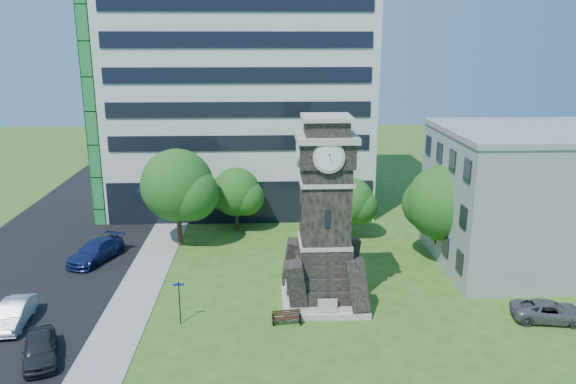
{
  "coord_description": "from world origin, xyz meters",
  "views": [
    {
      "loc": [
        -0.71,
        -31.59,
        16.67
      ],
      "look_at": [
        0.87,
        6.73,
        6.18
      ],
      "focal_mm": 35.0,
      "sensor_mm": 36.0,
      "label": 1
    }
  ],
  "objects_px": {
    "car_street_mid": "(14,314)",
    "car_east_lot": "(549,311)",
    "street_sign": "(179,298)",
    "clock_tower": "(325,225)",
    "car_street_north": "(96,251)",
    "car_street_south": "(40,348)",
    "park_bench": "(286,317)"
  },
  "relations": [
    {
      "from": "clock_tower",
      "to": "street_sign",
      "type": "relative_size",
      "value": 4.5
    },
    {
      "from": "car_street_mid",
      "to": "car_east_lot",
      "type": "height_order",
      "value": "car_street_mid"
    },
    {
      "from": "car_street_south",
      "to": "park_bench",
      "type": "height_order",
      "value": "car_street_south"
    },
    {
      "from": "car_street_mid",
      "to": "car_street_north",
      "type": "relative_size",
      "value": 0.81
    },
    {
      "from": "street_sign",
      "to": "clock_tower",
      "type": "bearing_deg",
      "value": 10.97
    },
    {
      "from": "clock_tower",
      "to": "car_east_lot",
      "type": "xyz_separation_m",
      "value": [
        13.53,
        -3.19,
        -4.66
      ]
    },
    {
      "from": "clock_tower",
      "to": "street_sign",
      "type": "distance_m",
      "value": 9.99
    },
    {
      "from": "clock_tower",
      "to": "street_sign",
      "type": "xyz_separation_m",
      "value": [
        -8.95,
        -2.63,
        -3.58
      ]
    },
    {
      "from": "car_east_lot",
      "to": "park_bench",
      "type": "relative_size",
      "value": 2.58
    },
    {
      "from": "car_east_lot",
      "to": "street_sign",
      "type": "xyz_separation_m",
      "value": [
        -22.48,
        0.57,
        1.08
      ]
    },
    {
      "from": "clock_tower",
      "to": "car_street_mid",
      "type": "distance_m",
      "value": 19.61
    },
    {
      "from": "clock_tower",
      "to": "car_street_south",
      "type": "distance_m",
      "value": 17.69
    },
    {
      "from": "car_street_mid",
      "to": "street_sign",
      "type": "distance_m",
      "value": 10.03
    },
    {
      "from": "car_street_mid",
      "to": "park_bench",
      "type": "xyz_separation_m",
      "value": [
        16.39,
        -0.59,
        -0.24
      ]
    },
    {
      "from": "park_bench",
      "to": "car_street_mid",
      "type": "bearing_deg",
      "value": 169.26
    },
    {
      "from": "clock_tower",
      "to": "car_street_south",
      "type": "height_order",
      "value": "clock_tower"
    },
    {
      "from": "car_street_south",
      "to": "car_street_north",
      "type": "height_order",
      "value": "car_street_north"
    },
    {
      "from": "car_street_north",
      "to": "street_sign",
      "type": "relative_size",
      "value": 1.98
    },
    {
      "from": "car_street_south",
      "to": "car_east_lot",
      "type": "relative_size",
      "value": 0.95
    },
    {
      "from": "clock_tower",
      "to": "park_bench",
      "type": "relative_size",
      "value": 7.07
    },
    {
      "from": "car_street_mid",
      "to": "street_sign",
      "type": "height_order",
      "value": "street_sign"
    },
    {
      "from": "car_east_lot",
      "to": "street_sign",
      "type": "height_order",
      "value": "street_sign"
    },
    {
      "from": "car_street_mid",
      "to": "car_east_lot",
      "type": "xyz_separation_m",
      "value": [
        32.45,
        -0.8,
        -0.1
      ]
    },
    {
      "from": "car_street_mid",
      "to": "street_sign",
      "type": "bearing_deg",
      "value": -6.13
    },
    {
      "from": "car_street_north",
      "to": "car_street_mid",
      "type": "bearing_deg",
      "value": -79.52
    },
    {
      "from": "clock_tower",
      "to": "car_street_north",
      "type": "distance_m",
      "value": 19.14
    },
    {
      "from": "street_sign",
      "to": "car_east_lot",
      "type": "bearing_deg",
      "value": -6.82
    },
    {
      "from": "clock_tower",
      "to": "park_bench",
      "type": "xyz_separation_m",
      "value": [
        -2.54,
        -2.99,
        -4.81
      ]
    },
    {
      "from": "car_street_north",
      "to": "park_bench",
      "type": "relative_size",
      "value": 3.11
    },
    {
      "from": "clock_tower",
      "to": "car_street_mid",
      "type": "height_order",
      "value": "clock_tower"
    },
    {
      "from": "car_street_south",
      "to": "car_east_lot",
      "type": "distance_m",
      "value": 29.55
    },
    {
      "from": "car_street_mid",
      "to": "street_sign",
      "type": "xyz_separation_m",
      "value": [
        9.98,
        -0.23,
        0.98
      ]
    }
  ]
}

